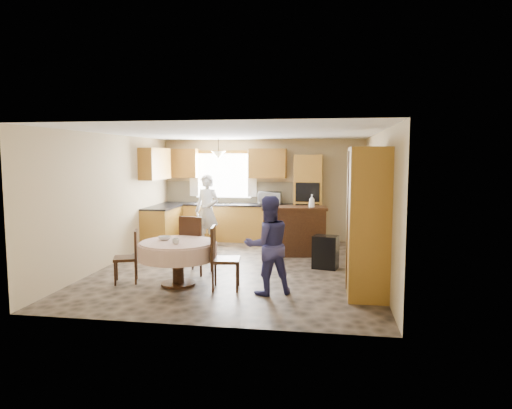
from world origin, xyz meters
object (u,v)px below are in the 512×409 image
object	(u,v)px
oven_tower	(308,199)
chair_right	(221,255)
sideboard	(294,232)
person_sink	(207,211)
chair_back	(194,242)
cupboard	(368,221)
chair_left	(130,254)
person_dining	(268,245)
dining_table	(178,251)

from	to	relation	value
oven_tower	chair_right	size ratio (longest dim) A/B	2.13
oven_tower	sideboard	world-z (taller)	oven_tower
oven_tower	person_sink	xyz separation A→B (m)	(-2.26, -0.89, -0.23)
chair_back	person_sink	size ratio (longest dim) A/B	0.62
oven_tower	cupboard	world-z (taller)	cupboard
sideboard	chair_right	world-z (taller)	chair_right
oven_tower	chair_back	size ratio (longest dim) A/B	2.03
cupboard	chair_back	world-z (taller)	cupboard
cupboard	person_sink	bearing A→B (deg)	137.12
sideboard	chair_left	distance (m)	3.56
chair_left	person_dining	bearing A→B (deg)	62.45
chair_back	chair_right	bearing A→B (deg)	143.07
chair_right	chair_left	bearing A→B (deg)	76.83
sideboard	chair_left	size ratio (longest dim) A/B	1.56
cupboard	chair_back	size ratio (longest dim) A/B	2.12
chair_back	person_sink	bearing A→B (deg)	-67.14
person_dining	cupboard	bearing A→B (deg)	163.63
oven_tower	cupboard	bearing A→B (deg)	-74.95
person_sink	oven_tower	bearing A→B (deg)	39.69
oven_tower	chair_back	world-z (taller)	oven_tower
chair_right	dining_table	bearing A→B (deg)	73.56
oven_tower	person_sink	bearing A→B (deg)	-158.48
chair_left	person_sink	bearing A→B (deg)	150.10
oven_tower	person_dining	distance (m)	4.27
chair_left	chair_back	bearing A→B (deg)	105.67
cupboard	chair_back	xyz separation A→B (m)	(-2.92, 0.68, -0.53)
chair_right	person_dining	size ratio (longest dim) A/B	0.67
chair_back	person_sink	world-z (taller)	person_sink
chair_left	chair_back	xyz separation A→B (m)	(0.89, 0.66, 0.10)
sideboard	dining_table	xyz separation A→B (m)	(-1.67, -2.56, 0.07)
chair_back	chair_left	bearing A→B (deg)	49.88
person_sink	dining_table	bearing A→B (deg)	-65.36
person_sink	person_dining	bearing A→B (deg)	-42.93
sideboard	chair_back	bearing A→B (deg)	-139.37
cupboard	person_dining	distance (m)	1.54
sideboard	cupboard	world-z (taller)	cupboard
chair_back	chair_right	size ratio (longest dim) A/B	1.05
sideboard	chair_left	world-z (taller)	sideboard
cupboard	chair_right	world-z (taller)	cupboard
chair_right	cupboard	bearing A→B (deg)	-94.42
oven_tower	dining_table	world-z (taller)	oven_tower
person_sink	sideboard	bearing A→B (deg)	2.87
chair_right	person_dining	bearing A→B (deg)	-106.94
dining_table	chair_back	size ratio (longest dim) A/B	1.21
chair_left	dining_table	bearing A→B (deg)	66.59
sideboard	person_dining	bearing A→B (deg)	-102.05
cupboard	person_dining	size ratio (longest dim) A/B	1.48
cupboard	chair_back	bearing A→B (deg)	166.96
oven_tower	chair_left	bearing A→B (deg)	-124.61
cupboard	dining_table	bearing A→B (deg)	-179.54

